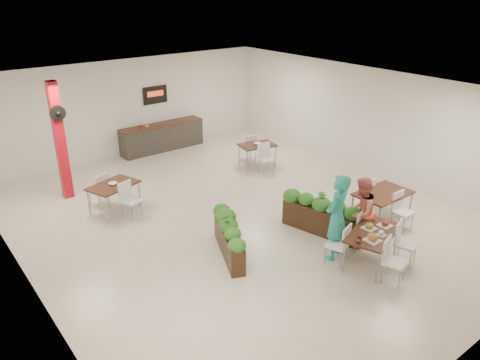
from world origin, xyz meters
name	(u,v)px	position (x,y,z in m)	size (l,w,h in m)	color
ground	(238,216)	(0.00, 0.00, 0.00)	(12.00, 12.00, 0.00)	beige
room_shell	(238,141)	(0.00, 0.00, 2.01)	(10.10, 12.10, 3.22)	white
red_column	(60,140)	(-3.00, 3.79, 1.64)	(0.40, 0.41, 3.20)	#B80C1B
service_counter	(162,136)	(1.00, 5.65, 0.49)	(3.00, 0.64, 2.20)	#292724
main_table	(373,237)	(0.86, -3.43, 0.64)	(1.68, 1.93, 0.92)	black
diner_man	(337,217)	(0.47, -2.77, 0.95)	(0.70, 0.46, 1.91)	teal
diner_woman	(361,212)	(1.27, -2.77, 0.82)	(0.79, 0.62, 1.63)	#F5776D
planter_left	(229,234)	(-1.27, -1.33, 0.51)	(1.01, 1.76, 0.99)	black
planter_right	(321,214)	(0.99, -1.87, 0.50)	(0.77, 1.97, 1.05)	black
side_table_a	(114,189)	(-2.34, 2.15, 0.63)	(1.40, 1.67, 0.92)	black
side_table_b	(257,148)	(2.57, 2.34, 0.62)	(1.23, 1.67, 0.92)	black
side_table_c	(383,197)	(2.67, -2.35, 0.64)	(1.37, 1.62, 0.92)	black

